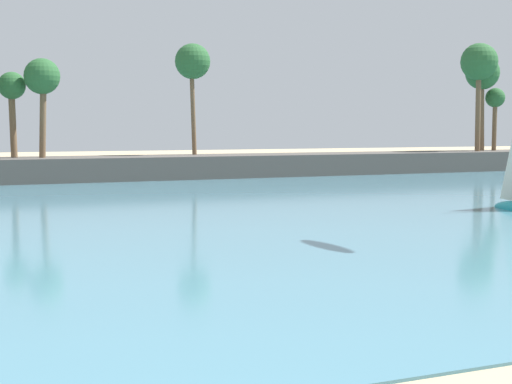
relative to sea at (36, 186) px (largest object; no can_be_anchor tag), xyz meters
name	(u,v)px	position (x,y,z in m)	size (l,w,h in m)	color
sea	(36,186)	(0.00, 0.00, 0.00)	(220.00, 88.01, 0.06)	teal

